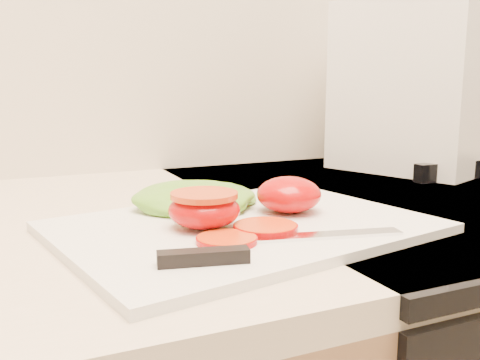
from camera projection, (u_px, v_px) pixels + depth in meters
name	position (u px, v px, depth m)	size (l,w,h in m)	color
cutting_board	(244.00, 227.00, 0.58)	(0.38, 0.28, 0.01)	silver
tomato_half_dome	(289.00, 194.00, 0.62)	(0.08, 0.08, 0.04)	red
tomato_half_cut	(204.00, 208.00, 0.55)	(0.08, 0.08, 0.04)	red
tomato_slice_0	(266.00, 227.00, 0.54)	(0.06, 0.06, 0.01)	red
tomato_slice_1	(227.00, 240.00, 0.50)	(0.06, 0.06, 0.01)	red
lettuce_leaf_0	(194.00, 199.00, 0.63)	(0.14, 0.10, 0.03)	#5FB02E
lettuce_leaf_1	(225.00, 196.00, 0.66)	(0.10, 0.07, 0.02)	#5FB02E
knife	(255.00, 248.00, 0.48)	(0.25, 0.07, 0.01)	silver
appliance	(416.00, 87.00, 0.96)	(0.20, 0.25, 0.30)	white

